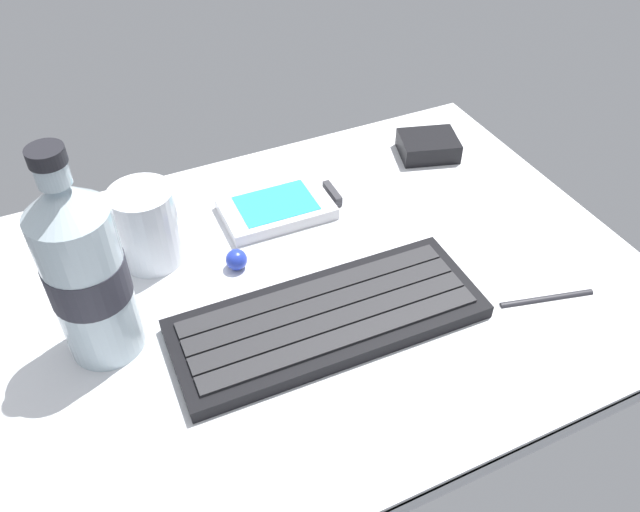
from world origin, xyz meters
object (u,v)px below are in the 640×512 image
object	(u,v)px
handheld_device	(282,207)
charger_block	(428,146)
keyboard	(328,318)
water_bottle	(85,271)
trackball_mouse	(236,260)
juice_cup	(148,229)
stylus_pen	(547,297)

from	to	relation	value
handheld_device	charger_block	distance (cm)	21.32
keyboard	water_bottle	bearing A→B (deg)	161.48
water_bottle	trackball_mouse	distance (cm)	16.62
handheld_device	charger_block	bearing A→B (deg)	8.17
keyboard	juice_cup	xyz separation A→B (cm)	(-12.36, 15.91, 3.10)
juice_cup	charger_block	world-z (taller)	juice_cup
charger_block	keyboard	bearing A→B (deg)	-139.31
charger_block	handheld_device	bearing A→B (deg)	-171.83
water_bottle	trackball_mouse	xyz separation A→B (cm)	(13.92, 4.49, -7.91)
trackball_mouse	stylus_pen	bearing A→B (deg)	-33.54
handheld_device	keyboard	bearing A→B (deg)	-98.52
trackball_mouse	water_bottle	bearing A→B (deg)	-162.12
charger_block	stylus_pen	bearing A→B (deg)	-96.61
handheld_device	juice_cup	xyz separation A→B (cm)	(-14.96, -1.43, 3.18)
stylus_pen	juice_cup	bearing A→B (deg)	160.00
juice_cup	trackball_mouse	xyz separation A→B (cm)	(7.30, -5.07, -2.81)
stylus_pen	water_bottle	bearing A→B (deg)	176.25
charger_block	trackball_mouse	distance (cm)	30.29
water_bottle	stylus_pen	distance (cm)	42.43
trackball_mouse	stylus_pen	xyz separation A→B (cm)	(25.68, -17.02, -0.75)
juice_cup	water_bottle	bearing A→B (deg)	-124.71
juice_cup	trackball_mouse	world-z (taller)	juice_cup
juice_cup	charger_block	size ratio (longest dim) A/B	1.21
keyboard	juice_cup	world-z (taller)	juice_cup
handheld_device	juice_cup	bearing A→B (deg)	-174.54
handheld_device	juice_cup	world-z (taller)	juice_cup
juice_cup	water_bottle	distance (cm)	12.69
keyboard	water_bottle	distance (cm)	21.63
keyboard	trackball_mouse	distance (cm)	11.97
handheld_device	trackball_mouse	world-z (taller)	trackball_mouse
keyboard	juice_cup	size ratio (longest dim) A/B	3.44
water_bottle	stylus_pen	world-z (taller)	water_bottle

